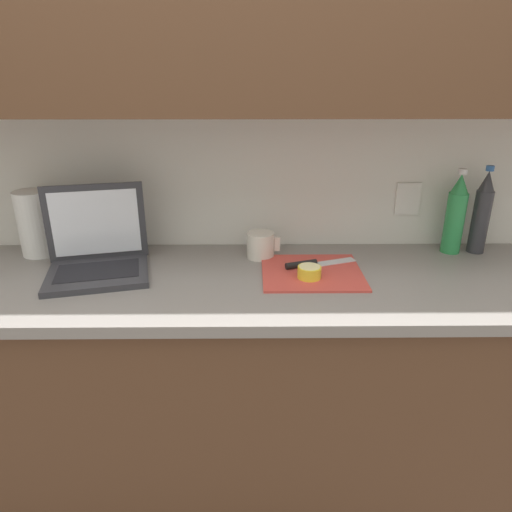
% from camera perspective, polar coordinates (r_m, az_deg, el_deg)
% --- Properties ---
extents(ground_plane, '(12.00, 12.00, 0.00)m').
position_cam_1_polar(ground_plane, '(2.04, -4.78, -27.23)').
color(ground_plane, '#564C47').
rests_on(ground_plane, ground).
extents(wall_back, '(5.20, 0.38, 2.60)m').
position_cam_1_polar(wall_back, '(1.58, -6.02, 22.40)').
color(wall_back, white).
rests_on(wall_back, ground_plane).
extents(counter_unit, '(2.48, 0.62, 0.93)m').
position_cam_1_polar(counter_unit, '(1.72, -5.99, -16.65)').
color(counter_unit, brown).
rests_on(counter_unit, ground_plane).
extents(laptop, '(0.37, 0.33, 0.28)m').
position_cam_1_polar(laptop, '(1.59, -19.22, 0.44)').
color(laptop, '#333338').
rests_on(laptop, counter_unit).
extents(cutting_board, '(0.33, 0.30, 0.01)m').
position_cam_1_polar(cutting_board, '(1.51, 6.98, -2.01)').
color(cutting_board, '#D1473D').
rests_on(cutting_board, counter_unit).
extents(knife, '(0.25, 0.11, 0.02)m').
position_cam_1_polar(knife, '(1.54, 6.66, -0.96)').
color(knife, silver).
rests_on(knife, cutting_board).
extents(lemon_half_cut, '(0.07, 0.07, 0.04)m').
position_cam_1_polar(lemon_half_cut, '(1.45, 6.68, -1.99)').
color(lemon_half_cut, yellow).
rests_on(lemon_half_cut, cutting_board).
extents(bottle_green_soda, '(0.07, 0.07, 0.31)m').
position_cam_1_polar(bottle_green_soda, '(1.79, 23.66, 4.73)').
color(bottle_green_soda, '#2D934C').
rests_on(bottle_green_soda, counter_unit).
extents(bottle_oil_tall, '(0.06, 0.06, 0.32)m').
position_cam_1_polar(bottle_oil_tall, '(1.83, 26.37, 4.79)').
color(bottle_oil_tall, '#333338').
rests_on(bottle_oil_tall, counter_unit).
extents(measuring_cup, '(0.12, 0.10, 0.09)m').
position_cam_1_polar(measuring_cup, '(1.62, 0.59, 1.38)').
color(measuring_cup, silver).
rests_on(measuring_cup, counter_unit).
extents(paper_towel_roll, '(0.13, 0.13, 0.23)m').
position_cam_1_polar(paper_towel_roll, '(1.81, -25.70, 3.74)').
color(paper_towel_roll, white).
rests_on(paper_towel_roll, counter_unit).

